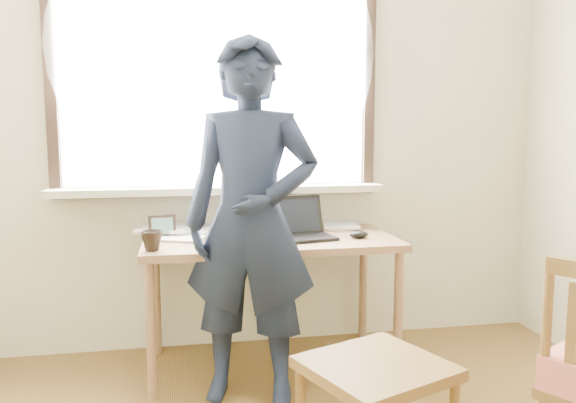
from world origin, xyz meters
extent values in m
cube|color=beige|center=(0.00, 2.00, 1.30)|extent=(3.50, 0.02, 2.60)
cube|color=white|center=(-0.20, 1.99, 1.60)|extent=(1.70, 0.01, 1.30)
cube|color=black|center=(-0.20, 1.97, 0.92)|extent=(1.82, 0.06, 0.06)
cube|color=black|center=(-1.08, 1.97, 1.60)|extent=(0.06, 0.06, 1.30)
cube|color=black|center=(0.68, 1.97, 1.60)|extent=(0.06, 0.06, 1.30)
cube|color=beige|center=(-0.20, 1.90, 0.93)|extent=(1.85, 0.20, 0.04)
cube|color=white|center=(-0.20, 1.91, 1.70)|extent=(1.95, 0.02, 1.65)
cube|color=#8D6946|center=(0.04, 1.63, 0.68)|extent=(1.31, 0.65, 0.04)
cylinder|color=#8D6946|center=(-0.57, 1.35, 0.33)|extent=(0.05, 0.05, 0.66)
cylinder|color=#8D6946|center=(-0.57, 1.91, 0.33)|extent=(0.05, 0.05, 0.66)
cylinder|color=#8D6946|center=(0.65, 1.35, 0.33)|extent=(0.05, 0.05, 0.66)
cylinder|color=#8D6946|center=(0.65, 1.91, 0.33)|extent=(0.05, 0.05, 0.66)
cube|color=black|center=(0.20, 1.55, 0.71)|extent=(0.35, 0.28, 0.02)
cube|color=black|center=(0.18, 1.66, 0.81)|extent=(0.32, 0.13, 0.21)
cube|color=black|center=(0.18, 1.66, 0.81)|extent=(0.28, 0.10, 0.17)
cube|color=black|center=(0.20, 1.54, 0.71)|extent=(0.29, 0.18, 0.00)
imported|color=white|center=(-0.10, 1.78, 0.74)|extent=(0.13, 0.13, 0.09)
imported|color=black|center=(-0.55, 1.41, 0.75)|extent=(0.14, 0.14, 0.10)
ellipsoid|color=black|center=(0.49, 1.53, 0.72)|extent=(0.10, 0.07, 0.04)
cube|color=white|center=(-0.14, 1.93, 0.71)|extent=(0.31, 0.29, 0.02)
cube|color=white|center=(-0.33, 1.73, 0.71)|extent=(0.27, 0.29, 0.02)
cube|color=#394EBA|center=(-0.03, 1.89, 0.71)|extent=(0.29, 0.29, 0.01)
cube|color=white|center=(-0.15, 1.76, 0.72)|extent=(0.26, 0.29, 0.01)
cube|color=#394EBA|center=(-0.57, 1.87, 0.72)|extent=(0.37, 0.36, 0.01)
cube|color=#B83F22|center=(-0.04, 1.82, 0.73)|extent=(0.23, 0.26, 0.02)
cube|color=white|center=(-0.28, 1.74, 0.73)|extent=(0.26, 0.31, 0.01)
imported|color=white|center=(-0.43, 1.88, 0.71)|extent=(0.27, 0.32, 0.03)
imported|color=white|center=(0.40, 1.90, 0.71)|extent=(0.26, 0.31, 0.02)
cube|color=black|center=(-0.52, 1.73, 0.76)|extent=(0.14, 0.03, 0.11)
cube|color=#2D662D|center=(-0.52, 1.73, 0.76)|extent=(0.11, 0.02, 0.08)
cube|color=brown|center=(0.24, 0.54, 0.44)|extent=(0.58, 0.57, 0.04)
cylinder|color=brown|center=(0.35, 0.78, 0.21)|extent=(0.04, 0.04, 0.42)
cylinder|color=brown|center=(0.76, 0.35, 0.63)|extent=(0.03, 0.03, 0.45)
cube|color=brown|center=(0.80, 0.28, 0.61)|extent=(0.03, 0.04, 0.36)
imported|color=#151C30|center=(-0.10, 1.30, 0.84)|extent=(0.70, 0.56, 1.69)
camera|label=1|loc=(-0.40, -1.24, 1.26)|focal=35.00mm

